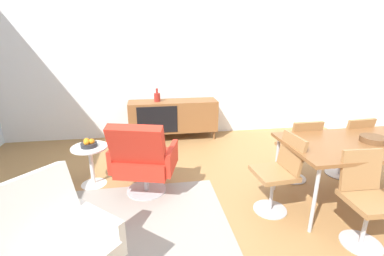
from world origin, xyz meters
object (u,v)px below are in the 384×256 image
(sideboard, at_px, (173,116))
(dining_chair_back_right, at_px, (348,144))
(lounge_chair_red, at_px, (143,158))
(dining_chair_back_left, at_px, (299,148))
(wooden_bowl_on_table, at_px, (373,139))
(fruit_bowl, at_px, (89,144))
(vase_cobalt, at_px, (157,97))
(dining_table, at_px, (359,146))
(dining_chair_near_window, at_px, (279,171))
(armchair_black_shell, at_px, (51,250))
(side_table_round, at_px, (91,161))
(dining_chair_front_left, at_px, (366,196))

(sideboard, distance_m, dining_chair_back_right, 2.82)
(sideboard, distance_m, lounge_chair_red, 1.93)
(sideboard, xyz_separation_m, dining_chair_back_left, (1.43, -1.85, 0.03))
(wooden_bowl_on_table, distance_m, dining_chair_back_left, 0.81)
(wooden_bowl_on_table, bearing_deg, dining_chair_back_left, 130.06)
(sideboard, xyz_separation_m, wooden_bowl_on_table, (1.92, -2.42, 0.33))
(dining_chair_back_left, bearing_deg, fruit_bowl, 172.82)
(vase_cobalt, height_order, fruit_bowl, vase_cobalt)
(dining_table, xyz_separation_m, dining_chair_back_left, (-0.35, 0.56, -0.23))
(dining_chair_near_window, bearing_deg, dining_table, -0.27)
(sideboard, relative_size, dining_chair_back_right, 1.87)
(sideboard, xyz_separation_m, dining_table, (1.78, -2.40, 0.26))
(wooden_bowl_on_table, xyz_separation_m, armchair_black_shell, (-3.02, -0.78, -0.30))
(dining_table, xyz_separation_m, lounge_chair_red, (-2.31, 0.55, -0.23))
(dining_chair_back_left, xyz_separation_m, fruit_bowl, (-2.61, 0.33, 0.09))
(armchair_black_shell, xyz_separation_m, side_table_round, (-0.08, 1.69, -0.15))
(dining_chair_near_window, xyz_separation_m, dining_chair_front_left, (0.54, -0.56, 0.00))
(dining_table, xyz_separation_m, side_table_round, (-2.96, 0.89, -0.38))
(dining_table, bearing_deg, dining_chair_back_right, 57.67)
(wooden_bowl_on_table, xyz_separation_m, fruit_bowl, (-3.10, 0.91, -0.21))
(sideboard, distance_m, vase_cobalt, 0.46)
(armchair_black_shell, bearing_deg, dining_chair_front_left, 5.36)
(sideboard, bearing_deg, side_table_round, -127.98)
(lounge_chair_red, relative_size, armchair_black_shell, 1.00)
(dining_chair_back_left, xyz_separation_m, side_table_round, (-2.61, 0.33, -0.15))
(dining_chair_near_window, xyz_separation_m, fruit_bowl, (-2.08, 0.88, 0.09))
(vase_cobalt, distance_m, dining_chair_front_left, 3.44)
(side_table_round, bearing_deg, wooden_bowl_on_table, -16.34)
(dining_table, relative_size, dining_chair_back_right, 1.87)
(dining_chair_back_right, height_order, dining_chair_front_left, same)
(wooden_bowl_on_table, height_order, armchair_black_shell, armchair_black_shell)
(dining_table, distance_m, wooden_bowl_on_table, 0.16)
(armchair_black_shell, bearing_deg, side_table_round, 92.57)
(vase_cobalt, xyz_separation_m, dining_table, (2.06, -2.41, -0.10))
(wooden_bowl_on_table, bearing_deg, vase_cobalt, 132.16)
(lounge_chair_red, bearing_deg, dining_chair_back_left, 0.20)
(vase_cobalt, relative_size, dining_chair_back_right, 0.27)
(wooden_bowl_on_table, xyz_separation_m, dining_chair_back_left, (-0.49, 0.58, -0.30))
(dining_chair_front_left, distance_m, dining_chair_back_left, 1.12)
(dining_chair_back_left, height_order, side_table_round, dining_chair_back_left)
(sideboard, xyz_separation_m, dining_chair_back_right, (2.14, -1.85, 0.03))
(dining_chair_back_right, bearing_deg, armchair_black_shell, -157.30)
(vase_cobalt, relative_size, dining_chair_near_window, 0.27)
(sideboard, distance_m, dining_chair_back_left, 2.34)
(dining_table, xyz_separation_m, armchair_black_shell, (-2.89, -0.80, -0.23))
(wooden_bowl_on_table, relative_size, lounge_chair_red, 0.27)
(dining_chair_front_left, bearing_deg, side_table_round, 151.01)
(vase_cobalt, relative_size, armchair_black_shell, 0.25)
(vase_cobalt, height_order, dining_chair_back_right, vase_cobalt)
(dining_chair_back_left, relative_size, fruit_bowl, 4.28)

